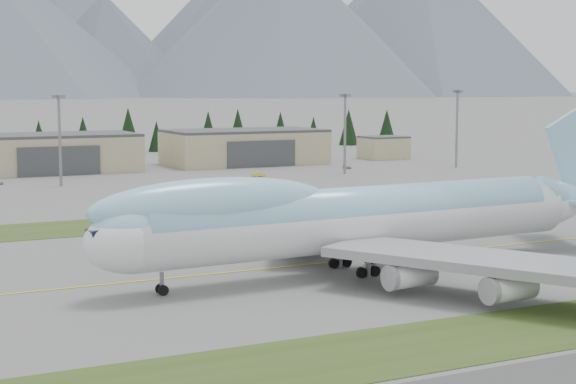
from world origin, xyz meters
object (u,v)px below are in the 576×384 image
boeing_747_freighter (360,217)px  service_vehicle_b (259,177)px  service_vehicle_c (347,169)px  hangar_right (244,147)px  hangar_center (50,153)px

boeing_747_freighter → service_vehicle_b: (38.39, 118.04, -7.17)m
boeing_747_freighter → service_vehicle_b: 124.33m
boeing_747_freighter → service_vehicle_b: bearing=69.5°
service_vehicle_c → hangar_right: bearing=141.2°
hangar_right → service_vehicle_c: hangar_right is taller
hangar_center → hangar_right: bearing=0.0°
hangar_center → service_vehicle_c: 85.79m
hangar_right → service_vehicle_c: size_ratio=10.70×
boeing_747_freighter → service_vehicle_c: (71.71, 128.75, -7.17)m
boeing_747_freighter → hangar_center: boeing_747_freighter is taller
boeing_747_freighter → service_vehicle_c: boeing_747_freighter is taller
boeing_747_freighter → hangar_right: size_ratio=1.71×
service_vehicle_b → service_vehicle_c: bearing=-81.5°
hangar_center → service_vehicle_b: bearing=-39.1°
hangar_right → service_vehicle_c: 35.36m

